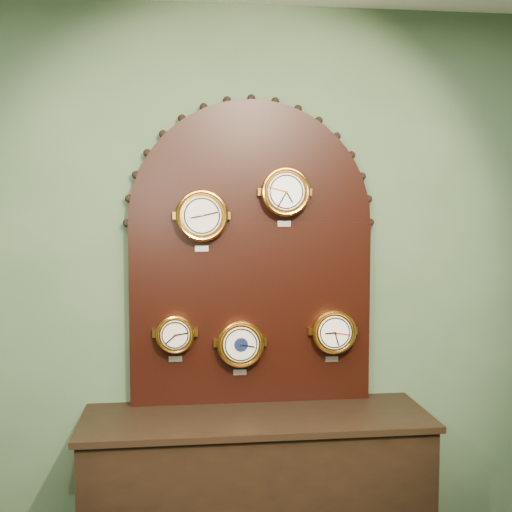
{
  "coord_description": "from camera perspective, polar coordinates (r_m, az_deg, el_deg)",
  "views": [
    {
      "loc": [
        -0.35,
        -0.7,
        1.81
      ],
      "look_at": [
        0.0,
        2.25,
        1.58
      ],
      "focal_mm": 44.98,
      "sensor_mm": 36.0,
      "label": 1
    }
  ],
  "objects": [
    {
      "name": "tide_clock",
      "position": [
        3.24,
        6.91,
        -6.69
      ],
      "size": [
        0.22,
        0.08,
        0.27
      ],
      "color": "orange",
      "rests_on": "display_board"
    },
    {
      "name": "display_board",
      "position": [
        3.18,
        -0.42,
        1.1
      ],
      "size": [
        1.26,
        0.06,
        1.53
      ],
      "color": "black",
      "rests_on": "shop_counter"
    },
    {
      "name": "arabic_clock",
      "position": [
        3.13,
        2.62,
        5.71
      ],
      "size": [
        0.24,
        0.08,
        0.29
      ],
      "color": "orange",
      "rests_on": "display_board"
    },
    {
      "name": "shop_counter",
      "position": [
        3.27,
        0.04,
        -21.1
      ],
      "size": [
        1.6,
        0.5,
        0.8
      ],
      "primitive_type": "cube",
      "color": "black",
      "rests_on": "ground_plane"
    },
    {
      "name": "wall_back",
      "position": [
        3.25,
        -0.52,
        -2.83
      ],
      "size": [
        4.0,
        0.0,
        4.0
      ],
      "primitive_type": "plane",
      "rotation": [
        1.57,
        0.0,
        0.0
      ],
      "color": "#415A3D",
      "rests_on": "ground"
    },
    {
      "name": "roman_clock",
      "position": [
        3.09,
        -4.85,
        3.59
      ],
      "size": [
        0.25,
        0.08,
        0.3
      ],
      "color": "orange",
      "rests_on": "display_board"
    },
    {
      "name": "hygrometer",
      "position": [
        3.15,
        -7.21,
        -6.88
      ],
      "size": [
        0.19,
        0.08,
        0.24
      ],
      "color": "orange",
      "rests_on": "display_board"
    },
    {
      "name": "barometer",
      "position": [
        3.17,
        -1.39,
        -7.78
      ],
      "size": [
        0.23,
        0.08,
        0.28
      ],
      "color": "orange",
      "rests_on": "display_board"
    }
  ]
}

